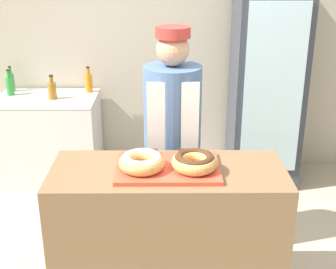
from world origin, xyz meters
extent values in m
cube|color=#BCB29E|center=(0.00, 2.13, 1.35)|extent=(8.00, 0.06, 2.70)
cube|color=brown|center=(0.00, 0.00, 0.47)|extent=(1.38, 0.57, 0.94)
cube|color=#D84C33|center=(0.00, 0.00, 0.95)|extent=(0.60, 0.42, 0.02)
torus|color=tan|center=(-0.15, -0.04, 1.00)|extent=(0.26, 0.26, 0.08)
torus|color=beige|center=(-0.15, -0.04, 1.03)|extent=(0.23, 0.23, 0.05)
torus|color=tan|center=(0.15, -0.04, 1.00)|extent=(0.26, 0.26, 0.08)
torus|color=#472814|center=(0.15, -0.04, 1.03)|extent=(0.23, 0.23, 0.05)
cube|color=#382111|center=(-0.11, 0.13, 0.98)|extent=(0.10, 0.10, 0.03)
cube|color=#382111|center=(0.11, 0.13, 0.98)|extent=(0.10, 0.10, 0.03)
cylinder|color=#4C4C51|center=(0.03, 0.58, 0.40)|extent=(0.28, 0.28, 0.81)
cylinder|color=#4C6B99|center=(0.03, 0.58, 1.11)|extent=(0.39, 0.39, 0.61)
cube|color=white|center=(0.03, 0.40, 0.72)|extent=(0.34, 0.02, 1.27)
sphere|color=tan|center=(0.03, 0.58, 1.52)|extent=(0.22, 0.22, 0.22)
cylinder|color=#B2332D|center=(0.03, 0.58, 1.64)|extent=(0.23, 0.23, 0.07)
cube|color=#333842|center=(0.92, 1.76, 0.95)|extent=(0.63, 0.58, 1.90)
cube|color=silver|center=(0.92, 1.45, 0.99)|extent=(0.51, 0.02, 1.52)
cube|color=silver|center=(-1.13, 1.76, 0.42)|extent=(0.93, 0.63, 0.84)
cube|color=gray|center=(-1.13, 1.76, 0.82)|extent=(0.93, 0.63, 0.01)
cylinder|color=#2D8C38|center=(-1.49, 1.85, 0.92)|extent=(0.07, 0.07, 0.17)
cylinder|color=#2D8C38|center=(-1.49, 1.85, 1.04)|extent=(0.03, 0.03, 0.07)
cylinder|color=black|center=(-1.49, 1.85, 1.08)|extent=(0.03, 0.03, 0.01)
cylinder|color=orange|center=(-0.76, 1.95, 0.92)|extent=(0.07, 0.07, 0.17)
cylinder|color=orange|center=(-0.76, 1.95, 1.04)|extent=(0.03, 0.03, 0.07)
cylinder|color=black|center=(-0.76, 1.95, 1.08)|extent=(0.04, 0.04, 0.01)
cylinder|color=#99661E|center=(-1.06, 1.72, 0.91)|extent=(0.08, 0.08, 0.15)
cylinder|color=#99661E|center=(-1.06, 1.72, 1.02)|extent=(0.04, 0.04, 0.06)
cylinder|color=black|center=(-1.06, 1.72, 1.06)|extent=(0.04, 0.04, 0.01)
cylinder|color=#2D8C38|center=(-1.51, 1.98, 0.92)|extent=(0.06, 0.06, 0.17)
cylinder|color=#2D8C38|center=(-1.51, 1.98, 1.04)|extent=(0.03, 0.03, 0.07)
cylinder|color=black|center=(-1.51, 1.98, 1.08)|extent=(0.03, 0.03, 0.01)
camera|label=1|loc=(-0.02, -2.45, 2.13)|focal=50.00mm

